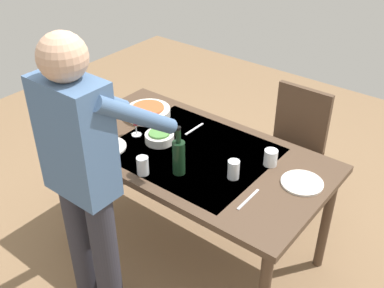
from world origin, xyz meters
The scene contains 15 objects.
ground_plane centered at (0.00, 0.00, 0.00)m, with size 6.00×6.00×0.00m, color #846647.
dining_table centered at (0.00, 0.00, 0.70)m, with size 1.65×0.89×0.78m.
chair_near centered at (-0.27, -0.83, 0.53)m, with size 0.40×0.40×0.91m.
person_server centered at (0.11, 0.71, 0.96)m, with size 0.42×0.61×1.69m.
wine_bottle centered at (-0.08, 0.22, 0.89)m, with size 0.07×0.07×0.30m.
wine_glass_left centered at (0.39, 0.07, 0.88)m, with size 0.07×0.07×0.15m.
water_cup_near_left centered at (0.07, 0.35, 0.83)m, with size 0.07×0.07×0.11m, color silver.
water_cup_near_right centered at (-0.34, 0.07, 0.83)m, with size 0.07×0.07×0.11m, color silver.
water_cup_far_left centered at (-0.44, -0.17, 0.82)m, with size 0.08×0.08×0.10m, color silver.
serving_bowl_pasta centered at (0.50, -0.16, 0.81)m, with size 0.30×0.30×0.07m.
side_bowl_salad centered at (0.22, 0.04, 0.81)m, with size 0.18×0.18×0.07m.
dinner_plate_near centered at (0.43, 0.29, 0.78)m, with size 0.23×0.23×0.01m, color silver.
dinner_plate_far centered at (-0.67, -0.12, 0.78)m, with size 0.23×0.23×0.01m, color silver.
table_knife centered at (-0.51, 0.18, 0.78)m, with size 0.01×0.20×0.01m, color silver.
table_fork centered at (0.14, -0.21, 0.78)m, with size 0.01×0.18×0.01m, color silver.
Camera 1 is at (-1.42, 1.82, 2.31)m, focal length 43.30 mm.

